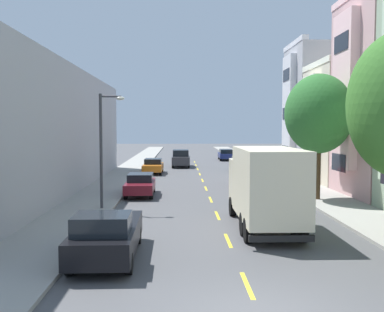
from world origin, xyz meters
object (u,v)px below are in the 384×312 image
(parked_sedan_burgundy, at_px, (140,184))
(moving_charcoal_sedan, at_px, (181,158))
(parked_pickup_black, at_px, (107,235))
(street_tree_second, at_px, (319,114))
(parked_sedan_orange, at_px, (153,166))
(parked_suv_red, at_px, (264,173))
(street_lamp, at_px, (104,141))
(parked_wagon_teal, at_px, (241,163))
(delivery_box_truck, at_px, (265,184))
(parked_wagon_navy, at_px, (226,154))

(parked_sedan_burgundy, xyz_separation_m, moving_charcoal_sedan, (2.69, 21.06, 0.24))
(parked_pickup_black, relative_size, parked_sedan_burgundy, 1.18)
(street_tree_second, relative_size, moving_charcoal_sedan, 1.56)
(street_tree_second, relative_size, parked_pickup_black, 1.41)
(moving_charcoal_sedan, bearing_deg, parked_sedan_orange, -110.34)
(street_tree_second, height_order, moving_charcoal_sedan, street_tree_second)
(parked_suv_red, bearing_deg, street_tree_second, -74.17)
(street_lamp, distance_m, parked_pickup_black, 9.50)
(parked_wagon_teal, bearing_deg, moving_charcoal_sedan, 141.56)
(parked_suv_red, height_order, moving_charcoal_sedan, same)
(street_tree_second, xyz_separation_m, parked_wagon_teal, (-2.10, 18.80, -4.45))
(delivery_box_truck, xyz_separation_m, parked_wagon_navy, (2.51, 40.95, -1.19))
(parked_pickup_black, bearing_deg, street_lamp, 99.91)
(parked_wagon_teal, relative_size, parked_sedan_orange, 1.05)
(delivery_box_truck, xyz_separation_m, parked_wagon_teal, (2.50, 26.13, -1.19))
(street_tree_second, bearing_deg, parked_wagon_teal, 96.38)
(parked_pickup_black, xyz_separation_m, parked_sedan_orange, (-0.10, 28.01, -0.08))
(parked_pickup_black, xyz_separation_m, moving_charcoal_sedan, (2.58, 35.21, 0.16))
(parked_sedan_burgundy, relative_size, moving_charcoal_sedan, 0.94)
(delivery_box_truck, distance_m, parked_suv_red, 14.55)
(street_tree_second, xyz_separation_m, parked_sedan_orange, (-10.87, 16.43, -4.51))
(parked_suv_red, bearing_deg, moving_charcoal_sedan, 110.47)
(delivery_box_truck, relative_size, parked_pickup_black, 1.37)
(parked_pickup_black, height_order, parked_suv_red, parked_suv_red)
(parked_sedan_orange, bearing_deg, parked_wagon_navy, 62.95)
(delivery_box_truck, bearing_deg, parked_wagon_teal, 84.53)
(moving_charcoal_sedan, bearing_deg, parked_wagon_navy, 58.56)
(street_lamp, bearing_deg, parked_pickup_black, -80.09)
(parked_suv_red, bearing_deg, street_lamp, -137.21)
(delivery_box_truck, relative_size, parked_wagon_teal, 1.54)
(street_lamp, xyz_separation_m, parked_wagon_teal, (10.23, 21.45, -2.91))
(street_tree_second, height_order, parked_pickup_black, street_tree_second)
(parked_wagon_teal, xyz_separation_m, parked_suv_red, (0.13, -11.86, 0.18))
(parked_wagon_teal, distance_m, parked_suv_red, 11.86)
(street_tree_second, relative_size, parked_suv_red, 1.56)
(street_tree_second, bearing_deg, street_lamp, -167.84)
(street_tree_second, relative_size, parked_wagon_navy, 1.58)
(parked_sedan_burgundy, distance_m, parked_wagon_navy, 32.27)
(parked_pickup_black, bearing_deg, parked_sedan_burgundy, 90.46)
(parked_pickup_black, bearing_deg, street_tree_second, 47.05)
(parked_wagon_teal, relative_size, parked_suv_red, 0.99)
(parked_suv_red, bearing_deg, delivery_box_truck, -100.45)
(delivery_box_truck, height_order, moving_charcoal_sedan, delivery_box_truck)
(street_tree_second, relative_size, delivery_box_truck, 1.02)
(parked_sedan_orange, bearing_deg, parked_suv_red, -46.83)
(parked_sedan_burgundy, height_order, parked_wagon_navy, parked_wagon_navy)
(street_lamp, distance_m, delivery_box_truck, 9.20)
(parked_suv_red, distance_m, parked_sedan_orange, 13.02)
(delivery_box_truck, distance_m, parked_sedan_burgundy, 11.80)
(parked_sedan_orange, height_order, moving_charcoal_sedan, moving_charcoal_sedan)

